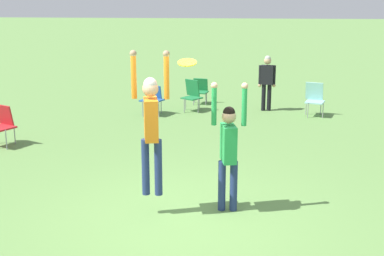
{
  "coord_description": "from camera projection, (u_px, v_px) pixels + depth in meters",
  "views": [
    {
      "loc": [
        0.8,
        -7.64,
        3.42
      ],
      "look_at": [
        0.09,
        0.51,
        1.3
      ],
      "focal_mm": 50.0,
      "sensor_mm": 36.0,
      "label": 1
    }
  ],
  "objects": [
    {
      "name": "ground_plane",
      "position": [
        183.0,
        217.0,
        8.3
      ],
      "size": [
        120.0,
        120.0,
        0.0
      ],
      "primitive_type": "plane",
      "color": "#608C47"
    },
    {
      "name": "person_defending",
      "position": [
        228.0,
        145.0,
        8.29
      ],
      "size": [
        0.56,
        0.44,
        2.07
      ],
      "rotation": [
        0.0,
        0.0,
        -1.37
      ],
      "color": "navy",
      "rests_on": "ground_plane"
    },
    {
      "name": "camping_chair_1",
      "position": [
        192.0,
        93.0,
        15.5
      ],
      "size": [
        0.66,
        0.73,
        0.9
      ],
      "rotation": [
        0.0,
        0.0,
        2.51
      ],
      "color": "gray",
      "rests_on": "ground_plane"
    },
    {
      "name": "camping_chair_5",
      "position": [
        2.0,
        122.0,
        12.01
      ],
      "size": [
        0.72,
        0.79,
        0.91
      ],
      "rotation": [
        0.0,
        0.0,
        2.66
      ],
      "color": "gray",
      "rests_on": "ground_plane"
    },
    {
      "name": "frisbee",
      "position": [
        187.0,
        62.0,
        7.72
      ],
      "size": [
        0.28,
        0.27,
        0.09
      ],
      "color": "yellow"
    },
    {
      "name": "person_jumping",
      "position": [
        151.0,
        120.0,
        8.04
      ],
      "size": [
        0.59,
        0.47,
        2.24
      ],
      "rotation": [
        0.0,
        0.0,
        1.78
      ],
      "color": "navy",
      "rests_on": "ground_plane"
    },
    {
      "name": "person_spectator_near",
      "position": [
        267.0,
        78.0,
        15.39
      ],
      "size": [
        0.51,
        0.27,
        1.6
      ],
      "rotation": [
        0.0,
        0.0,
        -0.2
      ],
      "color": "black",
      "rests_on": "ground_plane"
    },
    {
      "name": "camping_chair_2",
      "position": [
        315.0,
        97.0,
        14.89
      ],
      "size": [
        0.61,
        0.66,
        0.92
      ],
      "rotation": [
        0.0,
        0.0,
        2.82
      ],
      "color": "gray",
      "rests_on": "ground_plane"
    },
    {
      "name": "camping_chair_3",
      "position": [
        152.0,
        97.0,
        15.03
      ],
      "size": [
        0.71,
        0.76,
        0.81
      ],
      "rotation": [
        0.0,
        0.0,
        2.69
      ],
      "color": "gray",
      "rests_on": "ground_plane"
    },
    {
      "name": "camping_chair_4",
      "position": [
        200.0,
        89.0,
        16.49
      ],
      "size": [
        0.52,
        0.55,
        0.77
      ],
      "rotation": [
        0.0,
        0.0,
        2.95
      ],
      "color": "gray",
      "rests_on": "ground_plane"
    }
  ]
}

